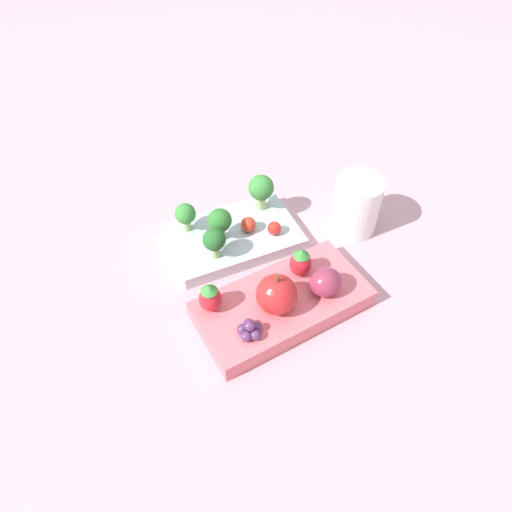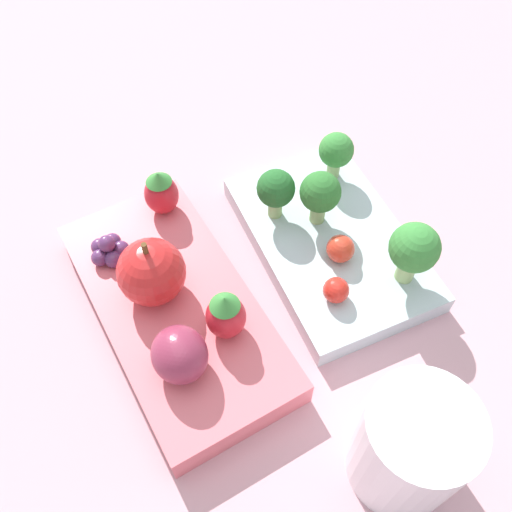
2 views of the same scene
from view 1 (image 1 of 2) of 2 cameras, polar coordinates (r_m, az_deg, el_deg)
The scene contains 15 objects.
ground_plane at distance 0.64m, azimuth 0.14°, elevation -2.35°, with size 4.00×4.00×0.00m, color #C6939E.
bento_box_savoury at distance 0.68m, azimuth -2.77°, elevation 2.41°, with size 0.20×0.13×0.02m.
bento_box_fruit at distance 0.60m, azimuth 3.18°, elevation -6.05°, with size 0.23×0.12×0.03m.
broccoli_floret_0 at distance 0.62m, azimuth -5.23°, elevation 1.93°, with size 0.03×0.03×0.05m.
broccoli_floret_1 at distance 0.64m, azimuth -4.53°, elevation 4.35°, with size 0.03×0.03×0.05m.
broccoli_floret_2 at distance 0.66m, azimuth -8.82°, elevation 5.14°, with size 0.03×0.03×0.05m.
broccoli_floret_3 at distance 0.69m, azimuth 0.65°, elevation 8.40°, with size 0.04×0.04×0.06m.
cherry_tomato_0 at distance 0.67m, azimuth -0.98°, elevation 3.96°, with size 0.02×0.02×0.02m.
cherry_tomato_1 at distance 0.66m, azimuth 2.30°, elevation 3.49°, with size 0.02×0.02×0.02m.
apple at distance 0.56m, azimuth 2.58°, elevation -4.80°, with size 0.05×0.05×0.06m.
strawberry_0 at distance 0.56m, azimuth -5.76°, elevation -5.17°, with size 0.03×0.03×0.04m.
strawberry_1 at distance 0.60m, azimuth 5.60°, elevation -0.79°, with size 0.03×0.03×0.04m.
plum at distance 0.58m, azimuth 8.65°, elevation -3.21°, with size 0.04×0.04×0.04m.
grape_cluster at distance 0.55m, azimuth -0.77°, elevation -9.18°, with size 0.03×0.03×0.02m.
drinking_cup at distance 0.70m, azimuth 12.40°, elevation 6.24°, with size 0.07×0.07×0.09m.
Camera 1 is at (-0.20, -0.36, 0.50)m, focal length 32.00 mm.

